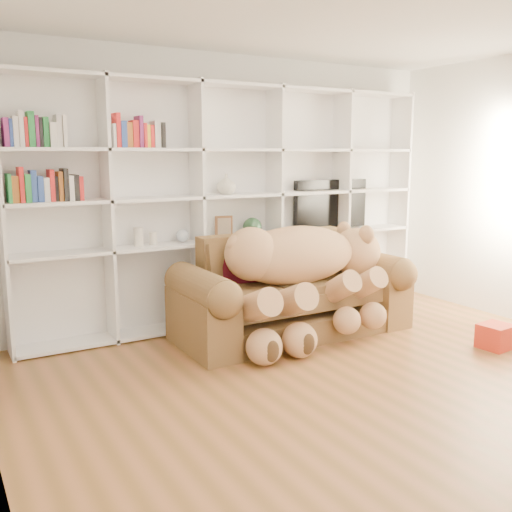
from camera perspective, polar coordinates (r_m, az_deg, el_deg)
floor at (r=4.25m, az=13.53°, el=-13.89°), size 5.00×5.00×0.00m
wall_back at (r=5.95m, az=-2.82°, el=6.69°), size 5.00×0.02×2.70m
bookshelf at (r=5.72m, az=-4.33°, el=6.09°), size 4.43×0.35×2.40m
sofa at (r=5.51m, az=3.50°, el=-4.08°), size 2.25×0.97×0.94m
teddy_bear at (r=5.28m, az=4.68°, el=-1.14°), size 1.85×0.97×1.07m
throw_pillow at (r=5.34m, az=-1.58°, el=-1.18°), size 0.40×0.28×0.38m
gift_box at (r=5.56m, az=22.84°, el=-7.40°), size 0.29×0.28×0.22m
tv at (r=6.50m, az=7.46°, el=5.06°), size 0.95×0.18×0.56m
picture_frame at (r=5.74m, az=-3.24°, el=2.93°), size 0.18×0.07×0.22m
green_vase at (r=5.90m, az=-0.37°, el=2.90°), size 0.20×0.20×0.20m
figurine_tall at (r=5.40m, az=-11.67°, el=1.91°), size 0.10×0.10×0.18m
figurine_short at (r=5.45m, az=-10.25°, el=1.74°), size 0.09×0.09×0.12m
snow_globe at (r=5.56m, az=-7.36°, el=2.06°), size 0.13×0.13×0.13m
shelf_vase at (r=5.71m, az=-2.99°, el=7.21°), size 0.23×0.23×0.20m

